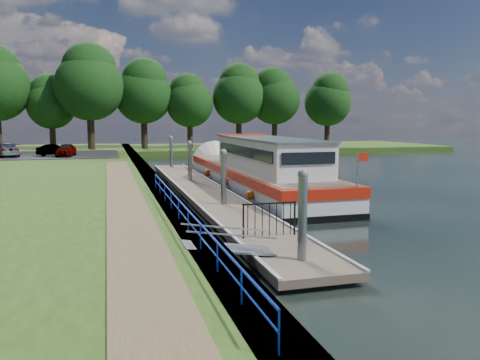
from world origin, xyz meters
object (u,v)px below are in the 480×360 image
object	(u,v)px
car_a	(66,150)
car_c	(7,150)
barge	(252,171)
car_b	(55,150)
pontoon	(204,194)

from	to	relation	value
car_a	car_c	size ratio (longest dim) A/B	0.81
barge	car_b	xyz separation A→B (m)	(-13.53, 20.40, 0.31)
pontoon	car_c	bearing A→B (deg)	121.24
car_a	car_c	distance (m)	5.54
barge	car_b	world-z (taller)	barge
car_c	car_a	bearing A→B (deg)	146.97
pontoon	barge	distance (m)	4.51
barge	car_a	distance (m)	23.23
car_c	car_b	bearing A→B (deg)	153.83
pontoon	barge	world-z (taller)	barge
car_a	barge	bearing A→B (deg)	-50.30
car_b	car_c	world-z (taller)	car_c
pontoon	car_b	distance (m)	25.06
pontoon	car_a	distance (m)	23.91
pontoon	car_c	size ratio (longest dim) A/B	6.79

